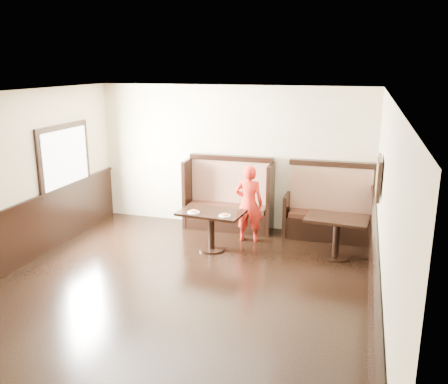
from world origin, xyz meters
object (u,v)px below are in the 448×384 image
at_px(table_neighbor, 337,228).
at_px(child, 249,204).
at_px(booth_neighbor, 329,213).
at_px(table_main, 211,220).
at_px(booth_main, 229,202).

bearing_deg(table_neighbor, child, 173.11).
height_order(booth_neighbor, child, booth_neighbor).
bearing_deg(table_main, booth_neighbor, 37.44).
distance_m(booth_main, table_neighbor, 2.35).
relative_size(table_main, child, 0.82).
xyz_separation_m(booth_neighbor, child, (-1.41, -0.59, 0.24)).
height_order(table_main, child, child).
bearing_deg(booth_neighbor, child, -157.32).
distance_m(booth_neighbor, table_neighbor, 0.97).
xyz_separation_m(booth_neighbor, table_neighbor, (0.20, -0.95, 0.05)).
distance_m(table_neighbor, child, 1.66).
bearing_deg(child, table_neighbor, 162.87).
bearing_deg(table_main, table_neighbor, 12.23).
bearing_deg(booth_main, table_neighbor, -23.95).
distance_m(table_main, child, 0.83).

